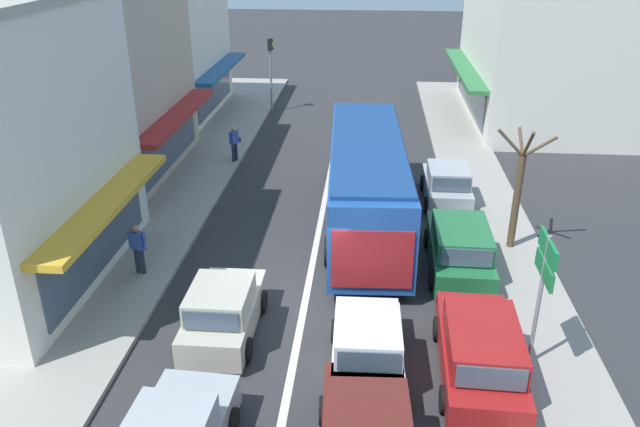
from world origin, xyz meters
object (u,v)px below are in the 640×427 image
Objects in this scene: directional_road_sign at (544,271)px; pedestrian_browsing_midblock at (138,246)px; parked_wagon_kerb_second at (459,248)px; traffic_light_downstreet at (271,62)px; hatchback_behind_bus_mid at (223,311)px; street_tree_right at (518,192)px; hatchback_adjacent_lane_lead at (367,348)px; parked_hatchback_kerb_third at (447,185)px; city_bus at (367,177)px; pedestrian_with_handbag_near at (234,141)px; parked_wagon_kerb_front at (480,352)px.

directional_road_sign is 11.62m from pedestrian_browsing_midblock.
pedestrian_browsing_midblock is (-10.97, 3.46, -1.64)m from directional_road_sign.
parked_wagon_kerb_second is 20.08m from traffic_light_downstreet.
street_tree_right is (8.49, 5.54, 1.36)m from hatchback_behind_bus_mid.
parked_hatchback_kerb_third is (2.94, 10.59, 0.00)m from hatchback_adjacent_lane_lead.
city_bus is at bearing -142.71° from parked_hatchback_kerb_third.
city_bus is 2.96× the size of hatchback_behind_bus_mid.
city_bus is at bearing 163.59° from street_tree_right.
parked_wagon_kerb_second is at bearing -44.87° from pedestrian_with_handbag_near.
pedestrian_with_handbag_near is (-10.92, 7.47, -1.00)m from street_tree_right.
directional_road_sign is at bearing -17.51° from pedestrian_browsing_midblock.
street_tree_right is at bearing -34.40° from pedestrian_with_handbag_near.
hatchback_behind_bus_mid is at bearing 174.69° from directional_road_sign.
parked_wagon_kerb_second is 2.78× the size of pedestrian_with_handbag_near.
directional_road_sign reaches higher than city_bus.
pedestrian_browsing_midblock is (-6.83, -4.24, -0.81)m from city_bus.
city_bus is at bearing 91.23° from hatchback_adjacent_lane_lead.
parked_wagon_kerb_second is (2.97, -2.93, -1.14)m from city_bus.
parked_wagon_kerb_second is 1.08× the size of traffic_light_downstreet.
hatchback_behind_bus_mid is (-3.78, 1.24, 0.00)m from hatchback_adjacent_lane_lead.
directional_road_sign is (1.02, -10.07, 1.99)m from parked_hatchback_kerb_third.
traffic_light_downstreet reaches higher than parked_wagon_kerb_second.
traffic_light_downstreet is (-5.91, 23.26, 2.15)m from hatchback_adjacent_lane_lead.
traffic_light_downstreet reaches higher than hatchback_behind_bus_mid.
traffic_light_downstreet is at bearing 122.77° from street_tree_right.
hatchback_adjacent_lane_lead is 8.36m from street_tree_right.
parked_hatchback_kerb_third is at bearing 33.61° from pedestrian_browsing_midblock.
parked_wagon_kerb_front is 1.23× the size of parked_hatchback_kerb_third.
parked_wagon_kerb_front is (2.82, -8.21, -1.14)m from city_bus.
hatchback_adjacent_lane_lead is 3.98m from hatchback_behind_bus_mid.
street_tree_right is at bearing 83.23° from directional_road_sign.
street_tree_right is (4.88, -1.44, 0.19)m from city_bus.
pedestrian_with_handbag_near reaches higher than parked_wagon_kerb_front.
street_tree_right is at bearing 55.25° from hatchback_adjacent_lane_lead.
street_tree_right is at bearing -57.23° from traffic_light_downstreet.
traffic_light_downstreet is 2.58× the size of pedestrian_browsing_midblock.
parked_wagon_kerb_front is at bearing -69.81° from traffic_light_downstreet.
parked_wagon_kerb_front reaches higher than hatchback_adjacent_lane_lead.
pedestrian_with_handbag_near is 10.31m from pedestrian_browsing_midblock.
hatchback_adjacent_lane_lead is 10.99m from parked_hatchback_kerb_third.
parked_wagon_kerb_front reaches higher than hatchback_behind_bus_mid.
city_bus is 5.09m from street_tree_right.
traffic_light_downstreet is at bearing 110.19° from parked_wagon_kerb_front.
city_bus is 3.04× the size of directional_road_sign.
hatchback_adjacent_lane_lead is at bearing -18.12° from hatchback_behind_bus_mid.
hatchback_behind_bus_mid is 1.03× the size of directional_road_sign.
pedestrian_browsing_midblock is (-9.95, -6.61, 0.36)m from parked_hatchback_kerb_third.
parked_hatchback_kerb_third is at bearing 88.41° from parked_wagon_kerb_front.
traffic_light_downstreet reaches higher than city_bus.
street_tree_right is at bearing 13.45° from pedestrian_browsing_midblock.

